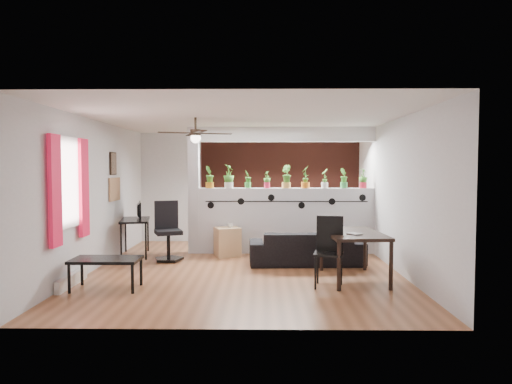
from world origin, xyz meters
The scene contains 30 objects.
room_shell centered at (0.00, 0.00, 1.30)m, with size 6.30×7.10×2.90m.
partition_wall centered at (0.80, 1.50, 0.68)m, with size 3.60×0.18×1.35m, color #BCBCC1.
ceiling_header centered at (0.80, 1.50, 2.45)m, with size 3.60×0.18×0.30m, color silver.
pier_column centered at (-1.11, 1.50, 1.30)m, with size 0.22×0.20×2.60m, color #BCBCC1.
brick_panel centered at (0.80, 2.97, 1.30)m, with size 3.90×0.05×2.60m, color brown.
vine_decal centered at (0.80, 1.40, 1.08)m, with size 3.31×0.01×0.30m.
window_assembly centered at (-2.56, -1.20, 1.51)m, with size 0.09×1.30×1.55m.
baseboard_heater centered at (-2.54, -1.20, 0.09)m, with size 0.08×1.00×0.18m, color silver.
corkboard centered at (-2.58, 0.95, 1.35)m, with size 0.03×0.60×0.45m, color #9A6D4A.
framed_art centered at (-2.58, 0.90, 1.85)m, with size 0.03×0.34×0.44m.
ceiling_fan centered at (-0.80, -0.30, 2.31)m, with size 1.19×1.19×0.43m.
potted_plant_0 centered at (-0.78, 1.50, 1.59)m, with size 0.19×0.24×0.46m.
potted_plant_1 centered at (-0.39, 1.50, 1.61)m, with size 0.27×0.30×0.49m.
potted_plant_2 centered at (0.01, 1.50, 1.55)m, with size 0.20×0.22×0.37m.
potted_plant_3 centered at (0.41, 1.50, 1.54)m, with size 0.16×0.19×0.36m.
potted_plant_4 centered at (0.80, 1.50, 1.60)m, with size 0.29×0.32×0.48m.
potted_plant_5 centered at (1.19, 1.50, 1.60)m, with size 0.25×0.29×0.47m.
potted_plant_6 centered at (1.59, 1.50, 1.56)m, with size 0.16×0.20×0.40m.
potted_plant_7 centered at (1.99, 1.50, 1.57)m, with size 0.19×0.22×0.41m.
potted_plant_8 centered at (2.38, 1.50, 1.57)m, with size 0.19×0.23×0.41m.
sofa centered at (1.12, 0.44, 0.29)m, with size 1.98×0.78×0.58m, color black.
cube_shelf centered at (-0.39, 1.16, 0.29)m, with size 0.47×0.42×0.57m, color tan.
cup centered at (-0.34, 1.16, 0.62)m, with size 0.11×0.11×0.09m, color gray.
computer_desk centered at (-2.24, 1.16, 0.67)m, with size 0.73×1.11×0.74m.
monitor centered at (-2.24, 1.31, 0.83)m, with size 0.05×0.33×0.18m, color black.
office_chair centered at (-1.49, 0.69, 0.49)m, with size 0.61×0.61×1.11m.
dining_table centered at (1.74, -0.74, 0.67)m, with size 0.92×1.43×0.75m.
book centered at (1.64, -1.04, 0.76)m, with size 0.16×0.21×0.02m, color gray.
folding_chair centered at (1.31, -1.11, 0.61)m, with size 0.50×0.50×1.04m.
coffee_table centered at (-1.96, -1.37, 0.41)m, with size 0.98×0.55×0.45m.
Camera 1 is at (0.31, -7.88, 1.76)m, focal length 32.00 mm.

